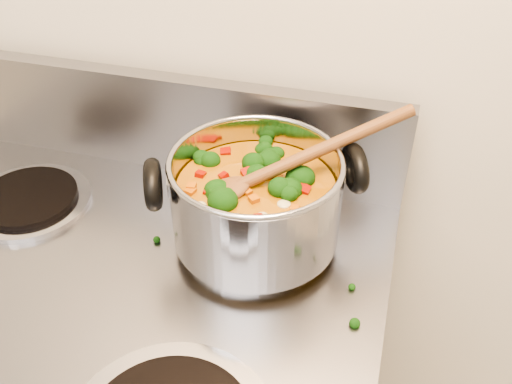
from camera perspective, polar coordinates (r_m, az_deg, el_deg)
stockpot at (r=0.75m, az=-0.02°, el=-0.85°), size 0.29×0.22×0.14m
wooden_spoon at (r=0.73m, az=1.62°, el=2.11°), size 0.27×0.19×0.10m
cooktop_crumbs at (r=0.87m, az=1.06°, el=-0.42°), size 0.21×0.24×0.01m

